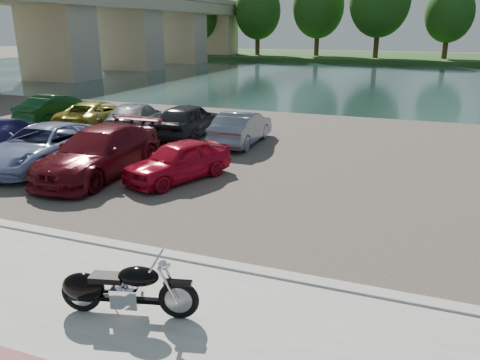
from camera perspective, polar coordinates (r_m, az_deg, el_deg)
The scene contains 16 objects.
ground at distance 8.06m, azimuth -8.04°, elevation -17.12°, with size 200.00×200.00×0.00m, color #595447.
kerb at distance 9.55m, azimuth -2.24°, elevation -10.42°, with size 60.00×0.30×0.14m, color #A8A49E.
parking_lot at distance 17.65m, azimuth 9.23°, elevation 2.70°, with size 60.00×18.00×0.04m, color #453F37.
river at distance 46.06m, azimuth 16.91°, elevation 11.54°, with size 120.00×40.00×0.00m, color #1B302D.
far_bank at distance 77.90m, azimuth 18.90°, elevation 13.94°, with size 120.00×24.00×0.60m, color #214819.
bridge at distance 56.26m, azimuth -13.75°, elevation 18.48°, with size 7.00×56.00×8.55m.
far_trees at distance 71.57m, azimuth 22.93°, elevation 19.02°, with size 70.25×10.68×12.52m.
motorcycle at distance 8.10m, azimuth -14.87°, elevation -12.69°, with size 2.29×0.93×1.05m.
car_2 at distance 17.47m, azimuth -22.84°, elevation 3.82°, with size 2.35×5.10×1.42m, color #8291BD.
car_3 at distance 15.77m, azimuth -16.74°, elevation 3.28°, with size 2.14×5.26×1.53m, color #590C15.
car_4 at distance 14.78m, azimuth -7.53°, elevation 2.37°, with size 1.47×3.66×1.25m, color #B30B24.
car_5 at distance 25.40m, azimuth -21.26°, elevation 8.10°, with size 1.53×4.37×1.44m, color #0E3417.
car_6 at distance 23.52m, azimuth -17.03°, elevation 7.67°, with size 2.18×4.73×1.31m, color olive.
car_7 at distance 21.65m, azimuth -12.60°, elevation 7.31°, with size 1.97×4.85×1.41m, color gray.
car_8 at distance 20.71m, azimuth -6.37°, elevation 7.27°, with size 1.76×4.37×1.49m, color black.
car_9 at distance 19.35m, azimuth 0.17°, elevation 6.41°, with size 1.43×4.09×1.35m, color slate.
Camera 1 is at (3.32, -5.71, 4.62)m, focal length 35.00 mm.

